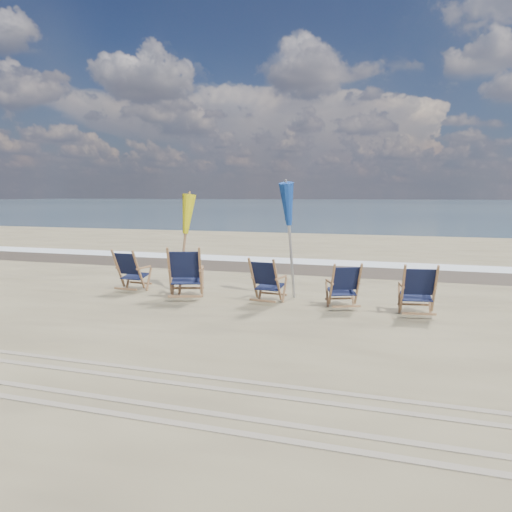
# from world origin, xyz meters

# --- Properties ---
(ocean) EXTENTS (400.00, 400.00, 0.00)m
(ocean) POSITION_xyz_m (0.00, 128.00, 0.00)
(ocean) COLOR #3D5766
(ocean) RESTS_ON ground
(surf_foam) EXTENTS (200.00, 1.40, 0.01)m
(surf_foam) POSITION_xyz_m (0.00, 8.30, 0.00)
(surf_foam) COLOR silver
(surf_foam) RESTS_ON ground
(wet_sand_strip) EXTENTS (200.00, 2.60, 0.00)m
(wet_sand_strip) POSITION_xyz_m (0.00, 6.80, 0.00)
(wet_sand_strip) COLOR #42362A
(wet_sand_strip) RESTS_ON ground
(tire_tracks) EXTENTS (80.00, 1.30, 0.01)m
(tire_tracks) POSITION_xyz_m (0.00, -2.80, 0.01)
(tire_tracks) COLOR gray
(tire_tracks) RESTS_ON ground
(beach_chair_0) EXTENTS (0.66, 0.73, 0.96)m
(beach_chair_0) POSITION_xyz_m (-2.63, 2.00, 0.48)
(beach_chair_0) COLOR #111632
(beach_chair_0) RESTS_ON ground
(beach_chair_1) EXTENTS (0.94, 1.00, 1.12)m
(beach_chair_1) POSITION_xyz_m (-1.04, 1.74, 0.56)
(beach_chair_1) COLOR #111632
(beach_chair_1) RESTS_ON ground
(beach_chair_2) EXTENTS (0.68, 0.74, 0.93)m
(beach_chair_2) POSITION_xyz_m (0.57, 1.77, 0.46)
(beach_chair_2) COLOR #111632
(beach_chair_2) RESTS_ON ground
(beach_chair_3) EXTENTS (0.79, 0.83, 0.90)m
(beach_chair_3) POSITION_xyz_m (2.11, 1.90, 0.45)
(beach_chair_3) COLOR #111632
(beach_chair_3) RESTS_ON ground
(beach_chair_4) EXTENTS (0.73, 0.79, 0.96)m
(beach_chair_4) POSITION_xyz_m (3.45, 1.65, 0.48)
(beach_chair_4) COLOR #111632
(beach_chair_4) RESTS_ON ground
(umbrella_yellow) EXTENTS (0.30, 0.30, 2.15)m
(umbrella_yellow) POSITION_xyz_m (-1.68, 2.31, 1.63)
(umbrella_yellow) COLOR #906440
(umbrella_yellow) RESTS_ON ground
(umbrella_blue) EXTENTS (0.30, 0.30, 2.40)m
(umbrella_blue) POSITION_xyz_m (0.67, 2.40, 1.86)
(umbrella_blue) COLOR #A5A5AD
(umbrella_blue) RESTS_ON ground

